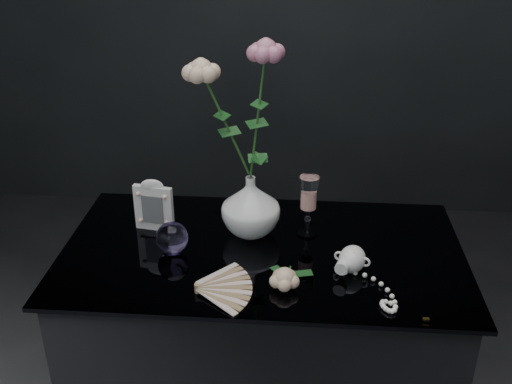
# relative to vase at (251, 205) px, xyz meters

# --- Properties ---
(table) EXTENTS (1.05, 0.58, 0.76)m
(table) POSITION_rel_vase_xyz_m (0.04, -0.09, -0.46)
(table) COLOR black
(table) RESTS_ON ground
(vase) EXTENTS (0.19, 0.19, 0.17)m
(vase) POSITION_rel_vase_xyz_m (0.00, 0.00, 0.00)
(vase) COLOR white
(vase) RESTS_ON table
(wine_glass) EXTENTS (0.06, 0.06, 0.17)m
(wine_glass) POSITION_rel_vase_xyz_m (0.16, 0.00, 0.00)
(wine_glass) COLOR white
(wine_glass) RESTS_ON table
(picture_frame) EXTENTS (0.13, 0.10, 0.15)m
(picture_frame) POSITION_rel_vase_xyz_m (-0.27, -0.00, -0.01)
(picture_frame) COLOR silver
(picture_frame) RESTS_ON table
(paperweight) EXTENTS (0.10, 0.10, 0.08)m
(paperweight) POSITION_rel_vase_xyz_m (-0.19, -0.12, -0.04)
(paperweight) COLOR #8E77C1
(paperweight) RESTS_ON table
(paper_fan) EXTENTS (0.30, 0.26, 0.03)m
(paper_fan) POSITION_rel_vase_xyz_m (-0.10, -0.29, -0.07)
(paper_fan) COLOR beige
(paper_fan) RESTS_ON table
(loose_rose) EXTENTS (0.16, 0.18, 0.05)m
(loose_rose) POSITION_rel_vase_xyz_m (0.10, -0.25, -0.06)
(loose_rose) COLOR beige
(loose_rose) RESTS_ON table
(pearl_jar) EXTENTS (0.29, 0.30, 0.07)m
(pearl_jar) POSITION_rel_vase_xyz_m (0.27, -0.16, -0.05)
(pearl_jar) COLOR white
(pearl_jar) RESTS_ON table
(roses) EXTENTS (0.23, 0.11, 0.41)m
(roses) POSITION_rel_vase_xyz_m (-0.03, -0.01, 0.28)
(roses) COLOR beige
(roses) RESTS_ON vase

